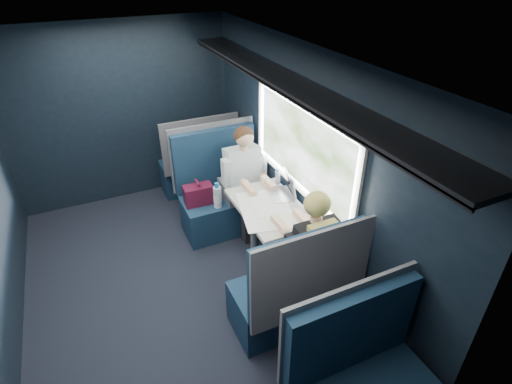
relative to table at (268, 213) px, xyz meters
name	(u,v)px	position (x,y,z in m)	size (l,w,h in m)	color
ground	(176,291)	(-1.03, 0.00, -0.67)	(2.80, 4.20, 0.01)	black
room_shell	(160,161)	(-1.01, 0.00, 0.81)	(3.00, 4.40, 2.40)	black
table	(268,213)	(0.00, 0.00, 0.00)	(0.62, 1.00, 0.74)	#54565E
seat_bay_near	(221,196)	(-0.20, 0.87, -0.24)	(1.04, 0.62, 1.26)	#0B1E33
seat_bay_far	(293,293)	(-0.18, -0.87, -0.25)	(1.04, 0.62, 1.26)	#0B1E33
seat_row_front	(198,164)	(-0.18, 1.80, -0.25)	(1.04, 0.51, 1.16)	#0B1E33
seat_row_back	(358,383)	(-0.18, -1.80, -0.25)	(1.04, 0.51, 1.16)	#0B1E33
man	(246,176)	(0.07, 0.70, 0.06)	(0.53, 0.56, 1.32)	black
woman	(310,246)	(0.07, -0.71, 0.06)	(0.53, 0.56, 1.32)	black
papers	(266,209)	(-0.04, -0.03, 0.08)	(0.50, 0.72, 0.01)	white
laptop	(285,189)	(0.27, 0.14, 0.14)	(0.31, 0.37, 0.24)	silver
bottle_small	(278,177)	(0.30, 0.36, 0.16)	(0.06, 0.06, 0.19)	silver
cup	(265,180)	(0.18, 0.44, 0.12)	(0.06, 0.06, 0.08)	white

